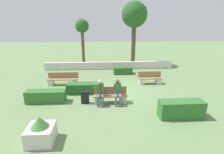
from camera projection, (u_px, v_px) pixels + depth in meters
ground_plane at (114, 93)px, 10.68m from camera, size 60.00×60.00×0.00m
perimeter_wall at (109, 65)px, 16.19m from camera, size 11.79×0.30×0.67m
bench_front at (110, 97)px, 9.41m from camera, size 1.79×0.48×0.84m
bench_left_side at (63, 80)px, 12.09m from camera, size 2.08×0.49×0.84m
bench_right_side at (150, 79)px, 12.32m from camera, size 1.66×0.48×0.84m
person_seated_man at (100, 91)px, 9.12m from camera, size 0.38×0.64×1.32m
person_seated_woman at (118, 91)px, 9.18m from camera, size 0.38×0.64×1.32m
hedge_block_near_left at (85, 88)px, 10.70m from camera, size 2.13×0.69×0.62m
hedge_block_near_right at (46, 96)px, 9.45m from camera, size 2.08×0.63×0.66m
hedge_block_mid_left at (181, 109)px, 7.92m from camera, size 2.01×0.66×0.80m
hedge_block_mid_right at (123, 70)px, 14.74m from camera, size 1.55×0.79×0.56m
planter_corner_left at (41, 132)px, 6.24m from camera, size 0.94×0.94×1.01m
suitcase at (85, 97)px, 9.31m from camera, size 0.42×0.22×0.88m
tree_leftmost at (82, 29)px, 16.28m from camera, size 1.27×1.27×4.48m
tree_center_left at (134, 16)px, 16.69m from camera, size 2.47×2.47×6.11m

